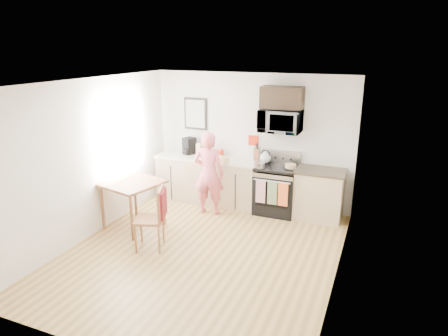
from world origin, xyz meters
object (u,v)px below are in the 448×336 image
at_px(chair, 158,210).
at_px(cake, 291,166).
at_px(range, 276,191).
at_px(person, 209,173).
at_px(microwave, 281,121).
at_px(dining_table, 132,187).

distance_m(chair, cake, 2.61).
relative_size(range, chair, 1.15).
bearing_deg(chair, person, 64.32).
distance_m(microwave, dining_table, 2.91).
bearing_deg(person, microwave, -158.28).
distance_m(range, chair, 2.49).
bearing_deg(microwave, person, -151.71).
height_order(range, person, person).
relative_size(microwave, person, 0.48).
xyz_separation_m(dining_table, chair, (0.81, -0.51, -0.10)).
xyz_separation_m(range, person, (-1.17, -0.53, 0.36)).
bearing_deg(dining_table, person, 47.81).
bearing_deg(microwave, range, -89.94).
bearing_deg(dining_table, chair, -32.01).
distance_m(dining_table, chair, 0.96).
xyz_separation_m(range, microwave, (-0.00, 0.10, 1.32)).
relative_size(microwave, chair, 0.75).
bearing_deg(person, dining_table, 41.24).
distance_m(microwave, person, 1.64).
bearing_deg(chair, microwave, 38.85).
bearing_deg(cake, chair, -127.71).
height_order(person, dining_table, person).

